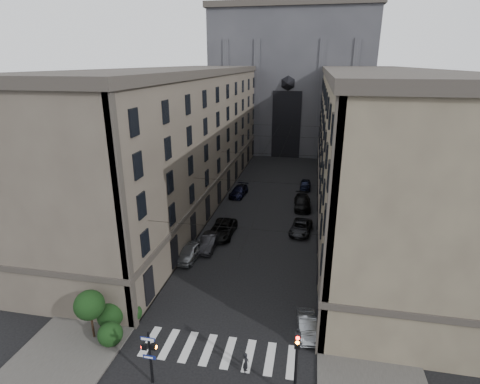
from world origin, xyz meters
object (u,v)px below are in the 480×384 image
Objects in this scene: pedestrian_signal_left at (150,353)px; car_right_midnear at (301,227)px; car_left_far at (239,191)px; pedestrian at (246,363)px; car_left_midnear at (209,242)px; car_right_near at (307,325)px; car_left_midfar at (222,229)px; car_right_far at (305,185)px; traffic_light_right at (297,357)px; gothic_tower at (292,70)px; car_right_midfar at (302,202)px; car_left_near at (190,252)px.

car_right_midnear is at bearing 70.97° from pedestrian_signal_left.
pedestrian is (7.30, -34.21, 0.06)m from car_left_far.
car_right_near is (11.07, -11.79, -0.13)m from car_left_midnear.
car_left_midfar is 21.45m from car_right_far.
car_left_midfar is 1.15× the size of car_left_far.
traffic_light_right is at bearing 2.64° from pedestrian_signal_left.
traffic_light_right is 1.22× the size of car_right_far.
pedestrian is (2.29, -71.49, -17.01)m from gothic_tower.
car_right_midnear is at bearing -92.29° from car_right_midfar.
pedestrian is at bearing -89.63° from car_right_midnear.
car_left_near reaches higher than pedestrian.
car_left_midnear reaches higher than car_left_far.
pedestrian is (5.81, 1.97, -1.53)m from pedestrian_signal_left.
pedestrian is at bearing -88.16° from gothic_tower.
gothic_tower is 73.52m from pedestrian.
traffic_light_right is 1.03× the size of car_left_far.
car_left_midnear is at bearing -127.28° from car_right_midfar.
car_left_midnear is 0.83× the size of car_right_midfar.
car_right_far is (-0.60, 41.00, -2.56)m from traffic_light_right.
car_left_near is 1.11× the size of car_right_far.
car_right_near is at bearing -63.79° from car_left_far.
car_right_midnear is 22.80m from pedestrian.
car_left_near is (-11.80, 15.53, -2.48)m from traffic_light_right.
gothic_tower is at bearing 85.26° from car_left_midnear.
gothic_tower reaches higher than car_left_midfar.
gothic_tower is 11.59× the size of car_right_midnear.
gothic_tower is 69.17m from car_right_near.
car_left_midnear is at bearing 17.26° from pedestrian.
car_right_midnear reaches higher than car_right_near.
gothic_tower is 11.15× the size of traffic_light_right.
traffic_light_right is 1.04× the size of car_right_midnear.
car_left_near is (-2.69, 15.95, -1.52)m from pedestrian_signal_left.
car_left_midnear is 18.04m from pedestrian.
gothic_tower is 75.15m from pedestrian_signal_left.
car_left_far reaches higher than car_right_far.
traffic_light_right is 41.08m from car_right_far.
traffic_light_right reaches higher than car_left_far.
traffic_light_right reaches higher than car_right_midnear.
car_left_midnear is 0.93× the size of car_right_midnear.
traffic_light_right is at bearing -64.82° from car_left_midfar.
car_right_midfar is (9.70, 14.38, 0.05)m from car_left_midnear.
traffic_light_right is 1.34× the size of car_right_near.
car_right_far is (0.03, 16.82, 0.03)m from car_right_midnear.
car_right_far is (9.20, 19.38, -0.08)m from car_left_midfar.
gothic_tower reaches higher than car_left_near.
car_left_midfar is (0.67, 3.51, 0.04)m from car_left_midnear.
traffic_light_right is 4.42m from pedestrian.
gothic_tower is at bearing 87.26° from pedestrian_signal_left.
gothic_tower is 74.67m from traffic_light_right.
car_left_midfar reaches higher than car_right_far.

